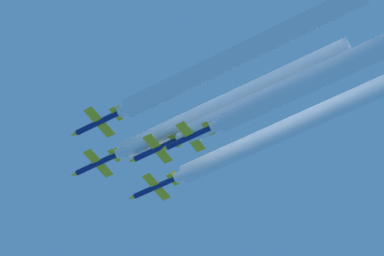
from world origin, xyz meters
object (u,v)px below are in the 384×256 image
(jet_lead, at_px, (95,164))
(jet_slot, at_px, (154,150))
(jet_high_trail, at_px, (187,138))
(jet_left_wingman, at_px, (96,124))
(jet_right_wingman, at_px, (153,188))

(jet_lead, height_order, jet_slot, jet_lead)
(jet_lead, distance_m, jet_high_trail, 24.88)
(jet_left_wingman, bearing_deg, jet_lead, 36.29)
(jet_right_wingman, relative_size, jet_high_trail, 1.00)
(jet_right_wingman, relative_size, jet_slot, 1.00)
(jet_right_wingman, bearing_deg, jet_slot, -145.76)
(jet_right_wingman, xyz_separation_m, jet_high_trail, (-11.60, -16.21, -3.71))
(jet_slot, bearing_deg, jet_high_trail, -93.95)
(jet_left_wingman, relative_size, jet_high_trail, 1.00)
(jet_lead, height_order, jet_left_wingman, jet_lead)
(jet_left_wingman, height_order, jet_high_trail, jet_left_wingman)
(jet_right_wingman, bearing_deg, jet_high_trail, -125.60)
(jet_slot, distance_m, jet_high_trail, 8.93)
(jet_lead, distance_m, jet_right_wingman, 14.26)
(jet_right_wingman, bearing_deg, jet_lead, 145.23)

